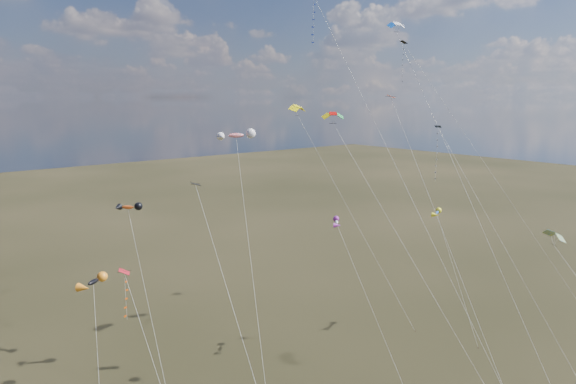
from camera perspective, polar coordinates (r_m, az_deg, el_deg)
diamond_black_high at (r=76.43m, az=13.95°, el=12.13°), size 15.72×21.43×36.53m
diamond_navy_tall at (r=54.52m, az=4.43°, el=15.84°), size 5.20×23.59×39.27m
diamond_black_mid at (r=44.86m, az=-7.69°, el=-7.61°), size 2.73×17.19×20.99m
diamond_red_low at (r=47.43m, az=-17.36°, el=-11.47°), size 1.52×9.14×14.14m
diamond_navy_right at (r=62.16m, az=16.82°, el=3.07°), size 1.67×18.27×25.50m
diamond_orange_center at (r=48.71m, az=15.39°, el=-0.26°), size 2.66×18.11×28.91m
parafoil_yellow at (r=62.79m, az=1.13°, el=9.36°), size 10.76×12.78×28.19m
parafoil_blue_white at (r=68.68m, az=12.11°, el=17.61°), size 11.23×29.96×38.40m
parafoil_striped at (r=55.02m, az=27.57°, el=-4.06°), size 2.60×14.34×16.71m
parafoil_tricolor at (r=52.90m, az=5.19°, el=8.42°), size 2.67×22.68×27.57m
novelty_black_orange at (r=53.97m, az=-20.82°, el=-9.34°), size 3.96×8.21×11.57m
novelty_orange_black at (r=60.06m, az=-17.35°, el=-1.69°), size 3.92×15.46×17.13m
novelty_white_purple at (r=58.12m, az=5.47°, el=-3.43°), size 2.27×12.31×15.25m
novelty_redwhite_stripe at (r=54.23m, az=-5.77°, el=6.20°), size 8.46×15.97×25.38m
novelty_blue_yellow at (r=66.37m, az=16.26°, el=-2.27°), size 2.89×8.54×14.98m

